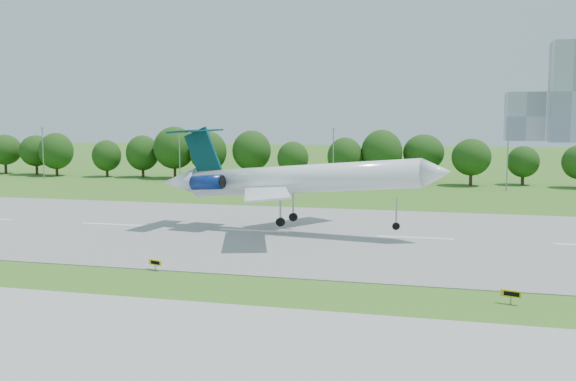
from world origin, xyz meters
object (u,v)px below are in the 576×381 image
object	(u,v)px
service_vehicle_a	(319,186)
service_vehicle_b	(199,183)
taxi_sign_left	(155,263)
airliner	(288,178)

from	to	relation	value
service_vehicle_a	service_vehicle_b	xyz separation A→B (m)	(-25.70, -0.87, 0.05)
taxi_sign_left	service_vehicle_b	bearing A→B (deg)	125.88
airliner	service_vehicle_b	distance (m)	59.47
service_vehicle_b	service_vehicle_a	bearing A→B (deg)	-80.31
service_vehicle_a	airliner	bearing A→B (deg)	-167.97
service_vehicle_b	taxi_sign_left	bearing A→B (deg)	-153.35
taxi_sign_left	service_vehicle_a	size ratio (longest dim) A/B	0.38
airliner	service_vehicle_b	world-z (taller)	airliner
taxi_sign_left	service_vehicle_a	xyz separation A→B (m)	(0.86, 73.37, -0.13)
airliner	taxi_sign_left	bearing A→B (deg)	-99.80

